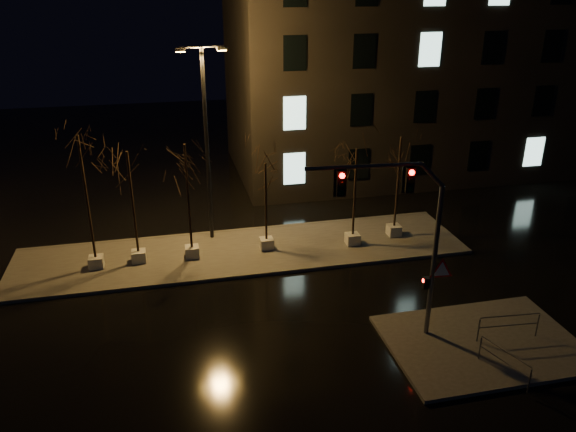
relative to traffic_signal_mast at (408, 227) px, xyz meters
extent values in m
plane|color=black|center=(-4.61, 2.42, -4.60)|extent=(90.00, 90.00, 0.00)
cube|color=#44433D|center=(-4.61, 8.42, -4.53)|extent=(22.00, 5.00, 0.15)
cube|color=#44433D|center=(2.89, -1.08, -4.53)|extent=(7.00, 5.00, 0.15)
cube|color=black|center=(9.39, 20.42, 2.90)|extent=(25.00, 12.00, 15.00)
cube|color=#ADACA1|center=(-11.53, 8.13, -4.18)|extent=(0.65, 0.65, 0.55)
cylinder|color=black|center=(-11.53, 8.13, -1.03)|extent=(0.11, 0.11, 5.75)
cube|color=#ADACA1|center=(-9.62, 8.31, -4.18)|extent=(0.65, 0.65, 0.55)
cylinder|color=black|center=(-9.62, 8.31, -1.47)|extent=(0.11, 0.11, 4.86)
cube|color=#ADACA1|center=(-7.12, 8.23, -4.18)|extent=(0.65, 0.65, 0.55)
cylinder|color=black|center=(-7.12, 8.23, -1.38)|extent=(0.11, 0.11, 5.05)
cube|color=#ADACA1|center=(-3.46, 8.33, -4.18)|extent=(0.65, 0.65, 0.55)
cylinder|color=black|center=(-3.46, 8.33, -1.95)|extent=(0.11, 0.11, 3.90)
cube|color=#ADACA1|center=(0.87, 7.91, -4.18)|extent=(0.65, 0.65, 0.55)
cylinder|color=black|center=(0.87, 7.91, -1.69)|extent=(0.11, 0.11, 4.42)
cube|color=#ADACA1|center=(3.33, 8.45, -4.18)|extent=(0.65, 0.65, 0.55)
cylinder|color=black|center=(3.33, 8.45, -1.54)|extent=(0.11, 0.11, 4.72)
cylinder|color=#515358|center=(1.10, -0.09, -1.51)|extent=(0.18, 0.18, 5.88)
cylinder|color=#515358|center=(-1.68, 0.14, 2.26)|extent=(3.92, 0.45, 0.14)
cube|color=black|center=(-0.08, 0.01, 1.72)|extent=(0.31, 0.24, 0.88)
cube|color=black|center=(-2.42, 0.20, 1.72)|extent=(0.31, 0.24, 0.88)
cube|color=black|center=(0.88, -0.07, -2.29)|extent=(0.23, 0.19, 0.44)
cone|color=red|center=(1.39, -0.16, -1.80)|extent=(1.02, 0.11, 1.02)
sphere|color=#FF0C07|center=(1.10, -0.09, 2.01)|extent=(0.18, 0.18, 0.18)
cylinder|color=black|center=(-5.97, 10.31, 0.31)|extent=(0.19, 0.19, 9.53)
cylinder|color=black|center=(-5.97, 10.31, 5.08)|extent=(2.10, 0.26, 0.10)
cube|color=gold|center=(-6.92, 10.24, 4.93)|extent=(0.50, 0.30, 0.19)
cube|color=gold|center=(-5.02, 10.39, 4.93)|extent=(0.50, 0.30, 0.19)
cylinder|color=#515358|center=(2.68, -1.02, -3.98)|extent=(0.05, 0.05, 0.95)
cylinder|color=#515358|center=(4.99, -1.22, -3.98)|extent=(0.05, 0.05, 0.95)
cylinder|color=#515358|center=(3.84, -1.12, -3.45)|extent=(2.31, 0.24, 0.04)
cylinder|color=#515358|center=(3.84, -1.12, -3.87)|extent=(2.31, 0.24, 0.04)
cylinder|color=#515358|center=(2.81, -3.92, -4.00)|extent=(0.05, 0.05, 0.91)
cylinder|color=#515358|center=(2.18, -2.00, -4.00)|extent=(0.05, 0.05, 0.91)
cylinder|color=#515358|center=(2.49, -2.96, -3.49)|extent=(0.67, 1.93, 0.04)
cylinder|color=#515358|center=(2.49, -2.96, -3.89)|extent=(0.67, 1.93, 0.04)
camera|label=1|loc=(-7.95, -16.38, 7.85)|focal=35.00mm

